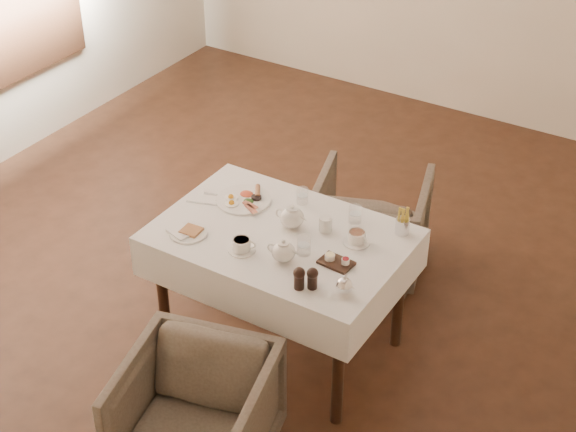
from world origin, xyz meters
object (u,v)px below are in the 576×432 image
at_px(armchair_near, 196,417).
at_px(breakfast_plate, 244,199).
at_px(armchair_far, 370,223).
at_px(teapot_centre, 292,216).
at_px(table, 281,252).

bearing_deg(armchair_near, breakfast_plate, 98.58).
xyz_separation_m(armchair_far, breakfast_plate, (-0.40, -0.76, 0.45)).
height_order(armchair_far, breakfast_plate, breakfast_plate).
bearing_deg(teapot_centre, armchair_near, -89.23).
xyz_separation_m(armchair_near, armchair_far, (-0.05, 1.84, 0.00)).
bearing_deg(breakfast_plate, armchair_near, -74.55).
xyz_separation_m(table, armchair_near, (0.11, -0.92, -0.33)).
distance_m(table, armchair_near, 0.98).
height_order(armchair_near, breakfast_plate, breakfast_plate).
bearing_deg(table, armchair_near, -82.95).
bearing_deg(armchair_far, breakfast_plate, 45.34).
height_order(table, teapot_centre, teapot_centre).
relative_size(armchair_near, breakfast_plate, 2.27).
distance_m(armchair_near, teapot_centre, 1.13).
height_order(table, armchair_near, table).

